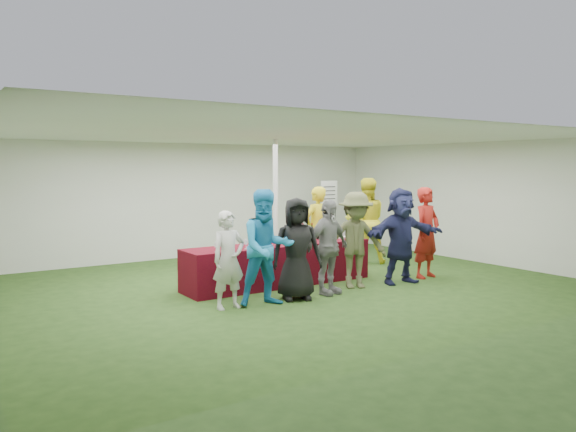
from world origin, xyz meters
TOP-DOWN VIEW (x-y plane):
  - ground at (0.00, 0.00)m, footprint 60.00×60.00m
  - tent at (0.50, 1.20)m, footprint 10.00×10.00m
  - serving_table at (-0.10, 0.14)m, footprint 3.60×0.80m
  - wine_bottles at (0.52, 0.27)m, footprint 0.81×0.15m
  - wine_glasses at (-0.53, -0.11)m, footprint 2.77×0.12m
  - water_bottle at (-0.02, 0.22)m, footprint 0.07×0.07m
  - bar_towel at (1.41, 0.19)m, footprint 0.25×0.18m
  - dump_bucket at (1.54, -0.08)m, footprint 0.25×0.25m
  - wine_list_sign at (3.09, 2.77)m, footprint 0.50×0.03m
  - staff_pourer at (1.25, 0.82)m, footprint 0.71×0.53m
  - staff_back at (2.76, 1.01)m, footprint 1.16×1.08m
  - customer_0 at (-1.67, -0.91)m, footprint 0.56×0.38m
  - customer_1 at (-1.08, -1.05)m, footprint 0.99×0.84m
  - customer_2 at (-0.47, -0.98)m, footprint 0.94×0.78m
  - customer_3 at (0.17, -0.97)m, footprint 1.00×0.57m
  - customer_4 at (0.89, -0.85)m, footprint 1.26×1.00m
  - customer_5 at (1.85, -0.99)m, footprint 1.69×0.73m
  - customer_6 at (2.65, -0.89)m, footprint 0.70×0.51m

SIDE VIEW (x-z plane):
  - ground at x=0.00m, z-range 0.00..0.00m
  - serving_table at x=-0.10m, z-range 0.00..0.75m
  - customer_0 at x=-1.67m, z-range 0.00..1.49m
  - bar_towel at x=1.41m, z-range 0.75..0.78m
  - customer_3 at x=0.17m, z-range 0.00..1.61m
  - customer_2 at x=-0.47m, z-range 0.00..1.66m
  - dump_bucket at x=1.54m, z-range 0.75..0.93m
  - water_bottle at x=-0.02m, z-range 0.74..0.97m
  - customer_4 at x=0.89m, z-range 0.00..1.71m
  - wine_glasses at x=-0.53m, z-range 0.78..0.94m
  - wine_bottles at x=0.52m, z-range 0.71..1.03m
  - staff_pourer at x=1.25m, z-range 0.00..1.75m
  - customer_6 at x=2.65m, z-range 0.00..1.76m
  - customer_5 at x=1.85m, z-range 0.00..1.77m
  - customer_1 at x=-1.08m, z-range 0.00..1.81m
  - staff_back at x=2.76m, z-range 0.00..1.90m
  - wine_list_sign at x=3.09m, z-range 0.42..2.22m
  - tent at x=0.50m, z-range -3.65..6.35m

